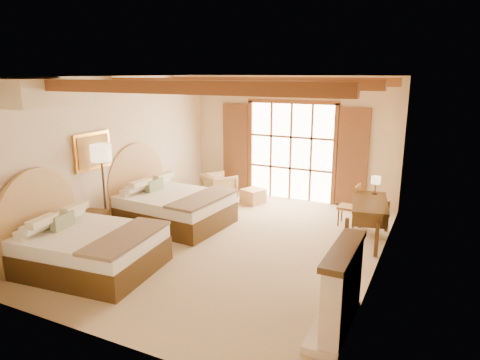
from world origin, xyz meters
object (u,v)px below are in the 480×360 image
Objects in this scene: desk at (368,220)px; armchair at (219,187)px; bed_far at (168,203)px; nightstand at (93,227)px; bed_near at (82,243)px.

armchair is at bearing 152.64° from desk.
desk is (4.20, 0.86, -0.01)m from bed_far.
nightstand is 0.79× the size of armchair.
bed_near is 1.47× the size of desk.
nightstand is (-0.69, -1.56, -0.15)m from bed_far.
nightstand is 0.37× the size of desk.
bed_near is 5.38m from desk.
desk is (4.90, 2.42, 0.14)m from nightstand.
bed_far reaches higher than armchair.
bed_near is 3.94× the size of nightstand.
bed_near is at bearing -85.98° from bed_far.
armchair is at bearing 82.24° from bed_near.
bed_far is 3.94× the size of nightstand.
nightstand is (-0.70, 0.95, -0.14)m from bed_near.
bed_far is at bearing 84.29° from bed_near.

